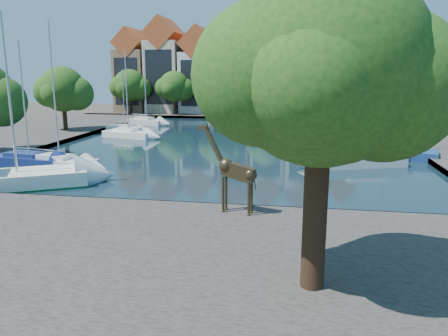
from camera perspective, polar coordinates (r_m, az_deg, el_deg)
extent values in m
plane|color=#38332B|center=(25.25, -6.68, -5.36)|extent=(160.00, 160.00, 0.00)
cube|color=black|center=(48.17, 1.16, 3.32)|extent=(38.00, 50.00, 0.08)
cube|color=#49433F|center=(18.96, -12.60, -10.96)|extent=(50.00, 14.00, 0.50)
cube|color=#49433F|center=(79.71, 4.47, 7.06)|extent=(60.00, 16.00, 0.50)
cube|color=#49433F|center=(57.28, -24.50, 3.87)|extent=(14.00, 52.00, 0.50)
cylinder|color=#332114|center=(14.78, 11.82, -5.29)|extent=(0.80, 0.80, 5.50)
sphere|color=#164313|center=(14.10, 12.68, 13.11)|extent=(6.40, 6.40, 6.40)
sphere|color=#164313|center=(14.63, 20.14, 10.12)|extent=(4.80, 4.80, 4.80)
sphere|color=#164313|center=(13.72, 5.19, 12.04)|extent=(4.48, 4.48, 4.48)
cube|color=#806146|center=(84.51, -11.49, 11.06)|extent=(5.39, 9.00, 11.00)
cube|color=#9E471F|center=(84.64, -11.70, 15.61)|extent=(5.44, 9.18, 5.44)
cube|color=black|center=(80.33, -12.64, 10.95)|extent=(4.40, 0.05, 8.25)
cube|color=#C3B896|center=(82.58, -7.54, 11.70)|extent=(5.88, 9.00, 12.50)
cube|color=#9E471F|center=(82.84, -7.69, 16.94)|extent=(5.94, 9.18, 5.94)
cube|color=black|center=(78.30, -8.50, 11.63)|extent=(4.80, 0.05, 9.38)
cube|color=silver|center=(80.96, -3.02, 11.06)|extent=(6.37, 9.00, 10.50)
cube|color=#9E471F|center=(81.08, -3.08, 15.79)|extent=(6.43, 9.18, 6.43)
cube|color=black|center=(76.59, -3.75, 10.98)|extent=(5.20, 0.05, 7.88)
cube|color=brown|center=(79.81, 1.63, 11.95)|extent=(5.39, 9.00, 13.00)
cube|color=#9E471F|center=(80.12, 1.67, 17.48)|extent=(5.44, 9.18, 5.44)
cube|color=black|center=(75.37, 1.16, 11.93)|extent=(4.40, 0.05, 9.75)
cube|color=tan|center=(79.24, 6.02, 11.35)|extent=(5.88, 9.00, 11.50)
cube|color=#9E471F|center=(79.42, 6.14, 16.45)|extent=(5.94, 9.18, 5.94)
cube|color=black|center=(74.76, 5.81, 11.29)|extent=(4.80, 0.05, 8.62)
cube|color=beige|center=(79.11, 10.82, 11.38)|extent=(6.37, 9.00, 12.00)
cube|color=#9E471F|center=(79.34, 11.05, 16.74)|extent=(6.43, 9.18, 6.43)
cube|color=black|center=(74.63, 10.89, 11.32)|extent=(5.20, 0.05, 9.00)
cube|color=brown|center=(79.53, 15.56, 10.61)|extent=(5.39, 9.00, 10.50)
cube|color=#9E471F|center=(79.64, 15.84, 15.25)|extent=(5.44, 9.18, 5.44)
cube|color=black|center=(75.08, 15.92, 10.51)|extent=(4.40, 0.05, 7.88)
cylinder|color=#332114|center=(79.20, -12.10, 8.13)|extent=(0.50, 0.50, 3.20)
sphere|color=#1C3B11|center=(79.03, -12.21, 10.50)|extent=(5.60, 5.60, 5.60)
sphere|color=#1C3B11|center=(78.74, -10.95, 10.14)|extent=(4.20, 4.20, 4.20)
sphere|color=#1C3B11|center=(79.25, -13.36, 10.25)|extent=(3.92, 3.92, 3.92)
cylinder|color=#332114|center=(76.66, -6.46, 8.19)|extent=(0.50, 0.50, 3.20)
sphere|color=#1C3B11|center=(76.49, -6.52, 10.55)|extent=(5.20, 5.20, 5.20)
sphere|color=#1C3B11|center=(76.39, -5.30, 10.19)|extent=(3.90, 3.90, 3.90)
sphere|color=#1C3B11|center=(76.52, -7.64, 10.33)|extent=(3.64, 3.64, 3.64)
cylinder|color=#332114|center=(74.89, -0.50, 8.17)|extent=(0.50, 0.50, 3.20)
sphere|color=#1C3B11|center=(74.71, -0.50, 10.77)|extent=(6.00, 6.00, 6.00)
sphere|color=#1C3B11|center=(74.74, 0.92, 10.31)|extent=(4.50, 4.50, 4.50)
sphere|color=#1C3B11|center=(74.63, -1.83, 10.54)|extent=(4.20, 4.20, 4.20)
cylinder|color=#332114|center=(73.94, 5.68, 8.06)|extent=(0.50, 0.50, 3.20)
sphere|color=#1C3B11|center=(73.77, 5.74, 10.55)|extent=(5.40, 5.40, 5.40)
sphere|color=#1C3B11|center=(74.00, 7.01, 10.11)|extent=(4.05, 4.05, 4.05)
sphere|color=#1C3B11|center=(73.49, 4.54, 10.36)|extent=(3.78, 3.78, 3.78)
cylinder|color=#332114|center=(73.86, 11.94, 7.85)|extent=(0.50, 0.50, 3.20)
sphere|color=#1C3B11|center=(73.68, 12.06, 10.44)|extent=(5.80, 5.80, 5.80)
sphere|color=#1C3B11|center=(74.10, 13.40, 9.93)|extent=(4.35, 4.35, 4.35)
sphere|color=#1C3B11|center=(73.24, 10.80, 10.25)|extent=(4.06, 4.06, 4.06)
cylinder|color=#332114|center=(74.64, 18.14, 7.55)|extent=(0.50, 0.50, 3.20)
sphere|color=#1C3B11|center=(74.47, 18.31, 9.97)|extent=(5.20, 5.20, 5.20)
sphere|color=#1C3B11|center=(75.04, 19.44, 9.51)|extent=(3.90, 3.90, 3.90)
sphere|color=#1C3B11|center=(73.88, 17.23, 9.82)|extent=(3.64, 3.64, 3.64)
sphere|color=#1C3B11|center=(43.96, -27.14, 7.73)|extent=(4.50, 4.50, 4.50)
cylinder|color=#332114|center=(58.88, -20.08, 6.35)|extent=(0.54, 0.54, 3.40)
sphere|color=#1C3B11|center=(58.66, -20.32, 9.63)|extent=(5.60, 5.60, 5.60)
sphere|color=#1C3B11|center=(58.14, -18.68, 9.18)|extent=(4.20, 4.20, 4.20)
sphere|color=#1C3B11|center=(59.09, -21.81, 9.26)|extent=(3.92, 3.92, 3.92)
cylinder|color=#352B1A|center=(22.75, -0.13, -3.48)|extent=(0.14, 0.14, 1.88)
cylinder|color=#352B1A|center=(23.10, 0.28, -3.23)|extent=(0.14, 0.14, 1.88)
cylinder|color=#352B1A|center=(22.23, 3.26, -3.88)|extent=(0.14, 0.14, 1.88)
cylinder|color=#352B1A|center=(22.58, 3.62, -3.63)|extent=(0.14, 0.14, 1.88)
cube|color=#352B1A|center=(22.33, 1.87, -0.46)|extent=(1.89, 0.94, 1.10)
cylinder|color=#352B1A|center=(22.62, -1.25, 2.87)|extent=(1.24, 0.57, 1.95)
cube|color=#352B1A|center=(22.76, -2.74, 5.36)|extent=(0.55, 0.29, 0.30)
cylinder|color=#B2B2B7|center=(31.58, -26.27, 8.57)|extent=(0.16, 0.16, 10.27)
cube|color=silver|center=(37.75, -20.67, 0.76)|extent=(6.57, 3.45, 0.96)
cube|color=silver|center=(37.69, -20.70, 1.23)|extent=(2.99, 2.07, 0.53)
cylinder|color=#B2B2B7|center=(37.10, -21.33, 9.25)|extent=(0.13, 0.13, 10.66)
cube|color=navy|center=(39.74, -24.06, 1.04)|extent=(7.15, 3.34, 0.98)
cube|color=navy|center=(39.68, -24.10, 1.50)|extent=(3.22, 2.09, 0.54)
cylinder|color=#B2B2B7|center=(39.16, -24.70, 8.11)|extent=(0.13, 0.13, 9.29)
cube|color=white|center=(53.04, -12.35, 4.44)|extent=(6.52, 3.66, 0.96)
cube|color=white|center=(53.00, -12.37, 4.78)|extent=(3.00, 2.15, 0.53)
cylinder|color=#B2B2B7|center=(52.60, -12.61, 9.83)|extent=(0.13, 0.13, 9.46)
cube|color=silver|center=(58.02, -12.81, 5.05)|extent=(4.61, 1.64, 0.89)
cube|color=silver|center=(57.98, -12.83, 5.34)|extent=(2.02, 1.14, 0.49)
cylinder|color=#B2B2B7|center=(57.67, -13.00, 8.87)|extent=(0.12, 0.12, 7.26)
cube|color=beige|center=(65.76, -10.09, 6.06)|extent=(6.29, 4.00, 1.00)
cube|color=beige|center=(65.73, -10.11, 6.35)|extent=(2.94, 2.26, 0.56)
cylinder|color=#B2B2B7|center=(65.40, -10.28, 10.81)|extent=(0.13, 0.13, 10.37)
cube|color=silver|center=(37.66, 17.17, 1.03)|extent=(7.84, 4.92, 1.01)
cube|color=silver|center=(37.60, 17.20, 1.53)|extent=(3.66, 2.79, 0.56)
cylinder|color=#B2B2B7|center=(37.02, 17.73, 9.59)|extent=(0.14, 0.14, 10.69)
cube|color=navy|center=(42.49, 20.40, 2.06)|extent=(9.14, 5.25, 1.03)
cube|color=navy|center=(42.44, 20.43, 2.51)|extent=(4.21, 3.06, 0.57)
cylinder|color=#B2B2B7|center=(41.91, 21.04, 10.32)|extent=(0.14, 0.14, 11.67)
cube|color=silver|center=(54.69, 16.75, 4.45)|extent=(5.60, 2.47, 0.99)
cube|color=silver|center=(54.65, 16.77, 4.79)|extent=(2.50, 1.58, 0.55)
cylinder|color=#B2B2B7|center=(54.25, 17.12, 10.21)|extent=(0.13, 0.13, 10.46)
cube|color=white|center=(67.29, 16.41, 5.81)|extent=(4.69, 3.10, 0.81)
cube|color=white|center=(67.26, 16.42, 6.03)|extent=(2.20, 1.73, 0.45)
cylinder|color=#B2B2B7|center=(66.97, 16.64, 9.46)|extent=(0.11, 0.11, 8.15)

